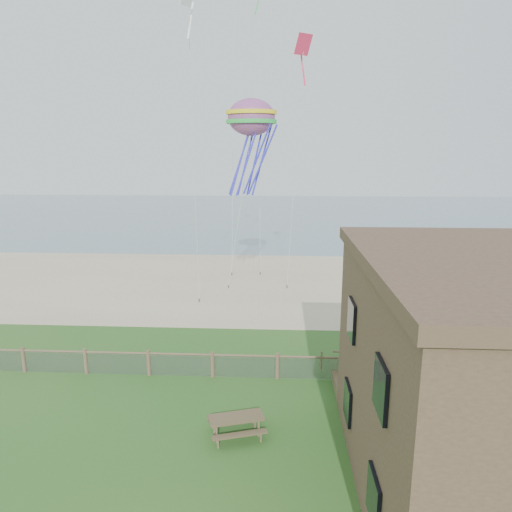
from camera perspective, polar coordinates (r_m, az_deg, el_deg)
The scene contains 9 objects.
ground at distance 17.02m, azimuth -8.64°, elevation -24.07°, with size 160.00×160.00×0.00m, color #21541C.
sand_beach at distance 36.88m, azimuth -1.79°, elevation -3.31°, with size 72.00×20.00×0.02m, color tan.
ocean at distance 80.03m, azimuth 0.87°, elevation 5.37°, with size 160.00×68.00×0.02m, color slate.
chainlink_fence at distance 21.79m, azimuth -5.45°, elevation -13.52°, with size 36.20×0.20×1.25m, color #4E3C2C, non-canonical shape.
motel_deck at distance 23.08m, azimuth 29.24°, elevation -14.45°, with size 15.00×2.00×0.50m, color brown.
picnic_table at distance 17.86m, azimuth -2.47°, elevation -20.34°, with size 1.99×1.50×0.84m, color brown, non-canonical shape.
octopus_kite at distance 30.80m, azimuth -0.58°, elevation 13.73°, with size 3.31×2.33×6.80m, color orange, non-canonical shape.
kite_white at distance 27.74m, azimuth -8.49°, elevation 28.25°, with size 0.99×0.70×2.20m, color white, non-canonical shape.
kite_red at distance 30.47m, azimuth 5.91°, elevation 23.66°, with size 1.24×0.70×2.52m, color #E52852, non-canonical shape.
Camera 1 is at (3.06, -13.33, 10.14)m, focal length 32.00 mm.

